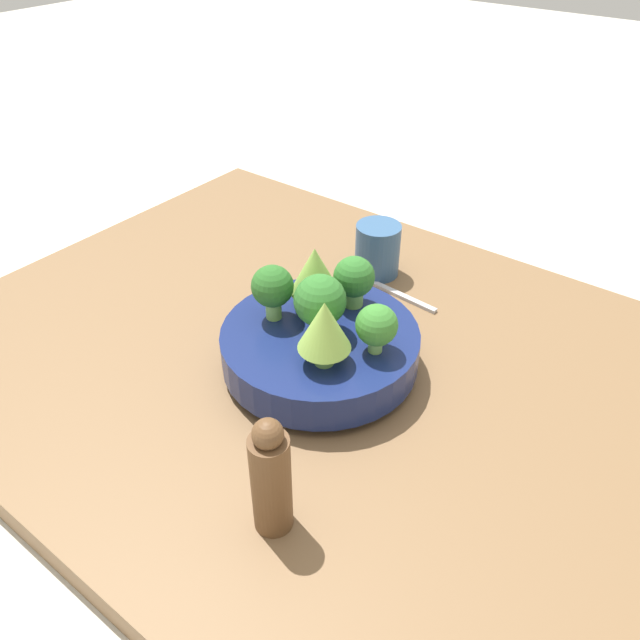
{
  "coord_description": "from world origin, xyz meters",
  "views": [
    {
      "loc": [
        -0.42,
        0.56,
        0.64
      ],
      "look_at": [
        -0.01,
        0.02,
        0.13
      ],
      "focal_mm": 35.0,
      "sensor_mm": 36.0,
      "label": 1
    }
  ],
  "objects_px": {
    "bowl": "(320,347)",
    "fork": "(389,290)",
    "pepper_mill": "(271,478)",
    "cup": "(378,250)"
  },
  "relations": [
    {
      "from": "pepper_mill",
      "to": "cup",
      "type": "bearing_deg",
      "value": -69.02
    },
    {
      "from": "pepper_mill",
      "to": "fork",
      "type": "distance_m",
      "value": 0.49
    },
    {
      "from": "bowl",
      "to": "fork",
      "type": "xyz_separation_m",
      "value": [
        0.02,
        -0.23,
        -0.03
      ]
    },
    {
      "from": "cup",
      "to": "bowl",
      "type": "bearing_deg",
      "value": 106.03
    },
    {
      "from": "bowl",
      "to": "fork",
      "type": "relative_size",
      "value": 1.49
    },
    {
      "from": "pepper_mill",
      "to": "bowl",
      "type": "bearing_deg",
      "value": -63.88
    },
    {
      "from": "bowl",
      "to": "pepper_mill",
      "type": "distance_m",
      "value": 0.27
    },
    {
      "from": "cup",
      "to": "pepper_mill",
      "type": "xyz_separation_m",
      "value": [
        -0.19,
        0.5,
        0.03
      ]
    },
    {
      "from": "bowl",
      "to": "pepper_mill",
      "type": "relative_size",
      "value": 1.77
    },
    {
      "from": "pepper_mill",
      "to": "fork",
      "type": "relative_size",
      "value": 0.84
    }
  ]
}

